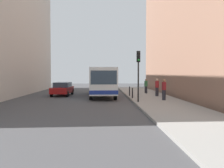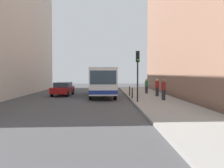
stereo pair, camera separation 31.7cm
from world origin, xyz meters
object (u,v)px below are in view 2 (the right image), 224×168
Objects in this scene: bollard_near at (132,93)px; pedestrian_mid_sidewalk at (157,87)px; pedestrian_near_signal at (164,90)px; pedestrian_far_sidewalk at (146,86)px; bollard_mid at (130,91)px; traffic_light at (138,66)px; car_beside_bus at (63,89)px; car_behind_bus at (107,84)px; bus at (102,80)px.

pedestrian_mid_sidewalk reaches higher than bollard_near.
bollard_near is at bearing 81.02° from pedestrian_mid_sidewalk.
pedestrian_mid_sidewalk is at bearing -64.60° from pedestrian_near_signal.
pedestrian_mid_sidewalk is 3.76m from pedestrian_far_sidewalk.
pedestrian_far_sidewalk is (2.25, 3.17, 0.35)m from bollard_mid.
traffic_light reaches higher than pedestrian_near_signal.
car_behind_bus is (4.96, 10.95, 0.00)m from car_beside_bus.
pedestrian_near_signal is (4.75, -17.53, 0.27)m from car_behind_bus.
bus is 11.77m from car_behind_bus.
traffic_light is 9.46m from pedestrian_far_sidewalk.
car_beside_bus is 8.56m from bollard_near.
pedestrian_near_signal reaches higher than car_beside_bus.
pedestrian_near_signal is (5.39, -5.82, -0.68)m from bus.
bus is at bearing -18.22° from pedestrian_near_signal.
traffic_light is 4.32× the size of bollard_near.
pedestrian_mid_sidewalk is at bearing -137.63° from pedestrian_far_sidewalk.
car_beside_bus is at bearing -12.09° from bus.
bollard_near is 3.21m from pedestrian_near_signal.
pedestrian_far_sidewalk is (-0.24, 7.74, -0.07)m from pedestrian_near_signal.
traffic_light is at bearing 110.83° from bus.
car_beside_bus is 12.02m from car_behind_bus.
traffic_light is 3.33m from pedestrian_near_signal.
car_beside_bus reaches higher than bollard_mid.
car_beside_bus is 2.71× the size of pedestrian_far_sidewalk.
pedestrian_far_sidewalk is at bearing 118.00° from car_behind_bus.
bollard_near is (2.89, -3.84, -1.10)m from bus.
car_behind_bus is 19.06m from traffic_light.
pedestrian_mid_sidewalk is at bearing 168.86° from car_beside_bus.
bollard_near is 3.44m from pedestrian_mid_sidewalk.
bus is 5.54m from pedestrian_far_sidewalk.
pedestrian_mid_sidewalk reaches higher than car_beside_bus.
car_beside_bus is 1.10× the size of traffic_light.
pedestrian_far_sidewalk is at bearing -59.19° from pedestrian_near_signal.
pedestrian_near_signal is at bearing 108.44° from car_behind_bus.
bus is at bearing 112.95° from traffic_light.
traffic_light reaches higher than pedestrian_mid_sidewalk.
car_behind_bus is 13.16m from bollard_mid.
traffic_light reaches higher than car_behind_bus.
car_behind_bus is at bearing 97.17° from traffic_light.
pedestrian_near_signal is at bearing 130.65° from bus.
bollard_near is 6.20m from pedestrian_far_sidewalk.
bollard_mid is 0.57× the size of pedestrian_far_sidewalk.
bus reaches higher than bollard_near.
traffic_light is at bearing 107.75° from pedestrian_mid_sidewalk.
bollard_mid is 2.83m from pedestrian_mid_sidewalk.
pedestrian_near_signal is (2.49, -1.98, 0.42)m from bollard_near.
bus reaches higher than pedestrian_mid_sidewalk.
car_behind_bus is (0.63, 11.71, -0.94)m from bus.
pedestrian_near_signal is 4.02m from pedestrian_mid_sidewalk.
traffic_light reaches higher than car_beside_bus.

